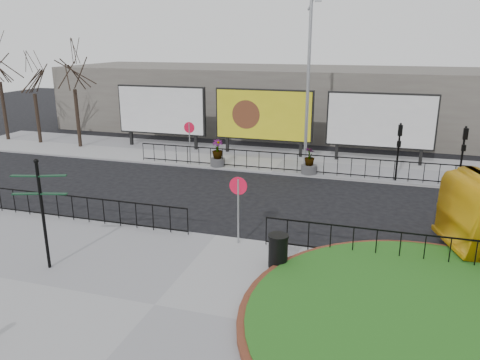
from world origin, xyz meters
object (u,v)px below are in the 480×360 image
at_px(billboard_mid, 264,115).
at_px(lamp_post, 308,83).
at_px(fingerpost_sign, 42,204).
at_px(planter_a, 218,155).
at_px(planter_b, 309,163).
at_px(litter_bin, 278,251).

relative_size(billboard_mid, lamp_post, 0.67).
bearing_deg(lamp_post, billboard_mid, 146.75).
height_order(billboard_mid, fingerpost_sign, billboard_mid).
bearing_deg(billboard_mid, planter_a, -116.57).
bearing_deg(planter_b, fingerpost_sign, -115.02).
bearing_deg(litter_bin, billboard_mid, 106.10).
relative_size(fingerpost_sign, planter_b, 2.49).
xyz_separation_m(litter_bin, planter_b, (-0.76, 11.18, 0.01)).
bearing_deg(planter_a, lamp_post, 18.46).
bearing_deg(planter_a, fingerpost_sign, -94.11).
distance_m(planter_a, planter_b, 5.29).
bearing_deg(billboard_mid, planter_b, -45.58).
relative_size(fingerpost_sign, litter_bin, 3.28).
distance_m(litter_bin, planter_b, 11.21).
bearing_deg(billboard_mid, lamp_post, -33.25).
distance_m(fingerpost_sign, planter_a, 13.51).
bearing_deg(fingerpost_sign, lamp_post, 54.90).
xyz_separation_m(lamp_post, planter_b, (0.49, -1.60, -4.14)).
height_order(billboard_mid, planter_b, billboard_mid).
distance_m(lamp_post, fingerpost_sign, 16.25).
relative_size(planter_a, planter_b, 1.07).
bearing_deg(planter_a, billboard_mid, 63.43).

